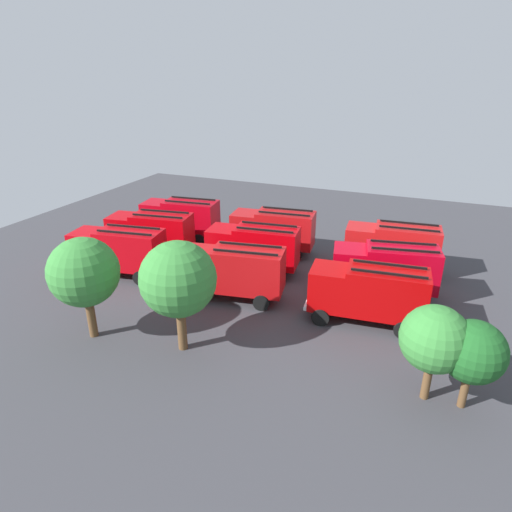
# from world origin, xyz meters

# --- Properties ---
(ground_plane) EXTENTS (55.75, 55.75, 0.00)m
(ground_plane) POSITION_xyz_m (0.00, 0.00, 0.00)
(ground_plane) COLOR #38383D
(fire_truck_0) EXTENTS (7.38, 3.26, 3.88)m
(fire_truck_0) POSITION_xyz_m (-9.62, -4.47, 2.15)
(fire_truck_0) COLOR red
(fire_truck_0) RESTS_ON ground
(fire_truck_1) EXTENTS (7.42, 3.37, 3.88)m
(fire_truck_1) POSITION_xyz_m (0.22, -4.43, 2.15)
(fire_truck_1) COLOR #A91013
(fire_truck_1) RESTS_ON ground
(fire_truck_2) EXTENTS (7.44, 3.44, 3.88)m
(fire_truck_2) POSITION_xyz_m (9.32, -4.32, 2.15)
(fire_truck_2) COLOR #AD0512
(fire_truck_2) RESTS_ON ground
(fire_truck_3) EXTENTS (7.53, 3.85, 3.88)m
(fire_truck_3) POSITION_xyz_m (-9.67, 0.16, 2.15)
(fire_truck_3) COLOR #B80416
(fire_truck_3) RESTS_ON ground
(fire_truck_4) EXTENTS (7.43, 3.43, 3.88)m
(fire_truck_4) POSITION_xyz_m (0.24, -0.08, 2.15)
(fire_truck_4) COLOR #B70309
(fire_truck_4) RESTS_ON ground
(fire_truck_5) EXTENTS (7.49, 3.65, 3.88)m
(fire_truck_5) POSITION_xyz_m (9.51, 0.14, 2.15)
(fire_truck_5) COLOR #B3030A
(fire_truck_5) RESTS_ON ground
(fire_truck_6) EXTENTS (7.39, 3.28, 3.88)m
(fire_truck_6) POSITION_xyz_m (-9.17, 4.19, 2.15)
(fire_truck_6) COLOR #AC0505
(fire_truck_6) RESTS_ON ground
(fire_truck_7) EXTENTS (7.50, 3.69, 3.88)m
(fire_truck_7) POSITION_xyz_m (-0.15, 4.48, 2.15)
(fire_truck_7) COLOR #B10D0F
(fire_truck_7) RESTS_ON ground
(fire_truck_8) EXTENTS (7.49, 3.66, 3.88)m
(fire_truck_8) POSITION_xyz_m (9.48, 4.40, 2.15)
(fire_truck_8) COLOR #B7050D
(fire_truck_8) RESTS_ON ground
(firefighter_0) EXTENTS (0.46, 0.47, 1.71)m
(firefighter_0) POSITION_xyz_m (15.19, 2.23, 0.96)
(firefighter_0) COLOR black
(firefighter_0) RESTS_ON ground
(firefighter_1) EXTENTS (0.47, 0.34, 1.76)m
(firefighter_1) POSITION_xyz_m (13.35, 6.84, 0.99)
(firefighter_1) COLOR black
(firefighter_1) RESTS_ON ground
(tree_0) EXTENTS (2.92, 2.92, 4.52)m
(tree_0) POSITION_xyz_m (-14.65, 10.11, 3.04)
(tree_0) COLOR brown
(tree_0) RESTS_ON ground
(tree_1) EXTENTS (3.18, 3.18, 4.93)m
(tree_1) POSITION_xyz_m (-13.00, 10.15, 3.32)
(tree_1) COLOR brown
(tree_1) RESTS_ON ground
(tree_2) EXTENTS (4.18, 4.18, 6.47)m
(tree_2) POSITION_xyz_m (-0.04, 11.03, 4.35)
(tree_2) COLOR brown
(tree_2) RESTS_ON ground
(tree_3) EXTENTS (3.99, 3.99, 6.18)m
(tree_3) POSITION_xyz_m (5.57, 11.94, 4.16)
(tree_3) COLOR brown
(tree_3) RESTS_ON ground
(traffic_cone_0) EXTENTS (0.46, 0.46, 0.66)m
(traffic_cone_0) POSITION_xyz_m (0.11, 1.94, 0.33)
(traffic_cone_0) COLOR #F2600C
(traffic_cone_0) RESTS_ON ground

